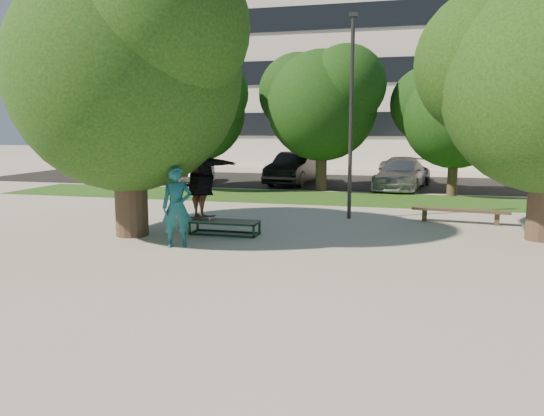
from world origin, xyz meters
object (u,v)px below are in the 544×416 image
(tree_left, at_px, (124,62))
(bystander, at_px, (177,207))
(lamppost, at_px, (351,115))
(car_silver_b, at_px, (401,174))
(grind_box, at_px, (225,227))
(car_dark, at_px, (295,168))
(car_silver_a, at_px, (194,170))
(bench, at_px, (460,211))
(car_grey, at_px, (403,170))

(tree_left, height_order, bystander, tree_left)
(lamppost, distance_m, car_silver_b, 8.97)
(grind_box, height_order, car_dark, car_dark)
(tree_left, xyz_separation_m, car_dark, (1.64, 13.23, -3.63))
(grind_box, height_order, car_silver_a, car_silver_a)
(bystander, height_order, bench, bystander)
(car_silver_a, bearing_deg, tree_left, -82.79)
(grind_box, bearing_deg, lamppost, 48.64)
(lamppost, height_order, bench, lamppost)
(car_dark, bearing_deg, tree_left, -89.92)
(tree_left, distance_m, bystander, 4.04)
(bystander, height_order, car_silver_a, bystander)
(bystander, bearing_deg, grind_box, 45.88)
(bystander, distance_m, car_grey, 17.17)
(bench, bearing_deg, car_dark, 133.40)
(grind_box, relative_size, car_silver_b, 0.38)
(lamppost, distance_m, bench, 4.29)
(bystander, bearing_deg, tree_left, 126.30)
(bench, height_order, car_silver_a, car_silver_a)
(bystander, relative_size, car_silver_b, 0.41)
(bench, bearing_deg, tree_left, -148.60)
(grind_box, distance_m, car_grey, 15.45)
(tree_left, xyz_separation_m, bench, (8.54, 3.89, -4.07))
(bench, relative_size, car_silver_b, 0.59)
(car_dark, xyz_separation_m, car_silver_b, (5.09, -0.82, -0.11))
(tree_left, bearing_deg, car_grey, 66.21)
(grind_box, relative_size, car_silver_a, 0.47)
(bench, xyz_separation_m, car_silver_a, (-11.97, 8.65, 0.30))
(lamppost, height_order, car_silver_a, lamppost)
(bystander, distance_m, car_silver_a, 14.54)
(lamppost, distance_m, car_silver_a, 12.52)
(bench, bearing_deg, lamppost, -173.30)
(grind_box, xyz_separation_m, bystander, (-0.60, -1.63, 0.76))
(car_silver_a, bearing_deg, lamppost, -52.80)
(bench, bearing_deg, car_silver_a, 151.04)
(car_silver_a, height_order, car_grey, car_grey)
(bystander, bearing_deg, car_silver_a, 87.03)
(bench, distance_m, car_grey, 11.65)
(grind_box, relative_size, car_grey, 0.38)
(lamppost, height_order, bystander, lamppost)
(grind_box, distance_m, car_silver_a, 13.28)
(lamppost, xyz_separation_m, car_silver_a, (-8.72, 8.64, -2.50))
(bystander, distance_m, bench, 8.37)
(tree_left, relative_size, lamppost, 1.16)
(tree_left, distance_m, bench, 10.23)
(car_silver_a, bearing_deg, car_grey, 7.59)
(car_silver_a, bearing_deg, bench, -43.91)
(bench, height_order, car_dark, car_dark)
(tree_left, xyz_separation_m, car_grey, (6.79, 15.41, -3.77))
(car_dark, distance_m, car_grey, 5.60)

